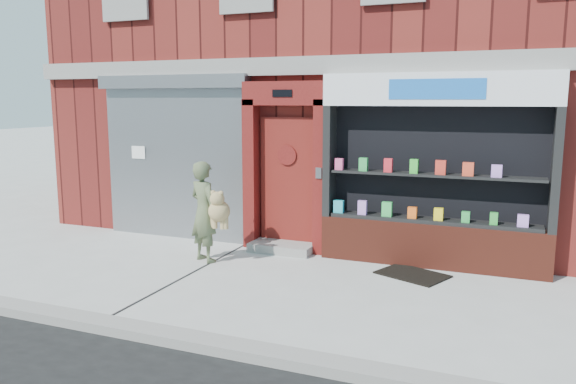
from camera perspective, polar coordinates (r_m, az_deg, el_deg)
The scene contains 8 objects.
ground at distance 7.98m, azimuth -0.30°, elevation -9.61°, with size 80.00×80.00×0.00m, color #9E9E99.
curb at distance 6.16m, azimuth -8.17°, elevation -15.02°, with size 60.00×0.30×0.12m, color gray.
building at distance 13.36m, azimuth 9.82°, elevation 15.26°, with size 12.00×8.16×8.00m.
shutter_bay at distance 10.70m, azimuth -11.37°, elevation 4.48°, with size 3.10×0.30×3.04m.
red_door_bay at distance 9.62m, azimuth -0.25°, elevation 2.57°, with size 1.52×0.58×2.90m.
pharmacy_bay at distance 8.95m, azimuth 14.60°, elevation 1.21°, with size 3.50×0.41×3.00m.
woman at distance 9.09m, azimuth -8.32°, elevation -1.95°, with size 0.84×0.60×1.63m.
doormat at distance 8.68m, azimuth 12.53°, elevation -8.18°, with size 0.97×0.68×0.02m, color black.
Camera 1 is at (2.86, -6.98, 2.59)m, focal length 35.00 mm.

